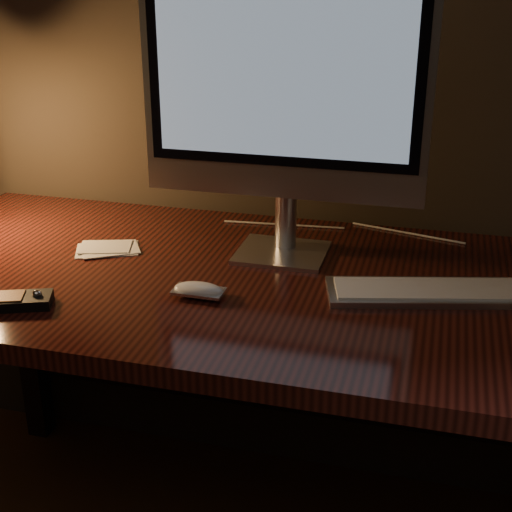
% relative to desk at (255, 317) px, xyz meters
% --- Properties ---
extents(desk, '(1.60, 0.75, 0.75)m').
position_rel_desk_xyz_m(desk, '(0.00, 0.00, 0.00)').
color(desk, '#40140E').
rests_on(desk, ground).
extents(monitor, '(0.59, 0.17, 0.62)m').
position_rel_desk_xyz_m(monitor, '(0.05, 0.05, 0.49)').
color(monitor, silver).
rests_on(monitor, desk).
extents(keyboard, '(0.45, 0.22, 0.02)m').
position_rel_desk_xyz_m(keyboard, '(0.39, -0.06, 0.14)').
color(keyboard, silver).
rests_on(keyboard, desk).
extents(mouse, '(0.10, 0.05, 0.02)m').
position_rel_desk_xyz_m(mouse, '(-0.06, -0.19, 0.14)').
color(mouse, white).
rests_on(mouse, desk).
extents(media_remote, '(0.17, 0.12, 0.03)m').
position_rel_desk_xyz_m(media_remote, '(-0.39, -0.32, 0.14)').
color(media_remote, black).
rests_on(media_remote, desk).
extents(papers, '(0.16, 0.14, 0.01)m').
position_rel_desk_xyz_m(papers, '(-0.33, -0.02, 0.13)').
color(papers, white).
rests_on(papers, desk).
extents(cable, '(0.56, 0.07, 0.00)m').
position_rel_desk_xyz_m(cable, '(0.15, 0.24, 0.13)').
color(cable, white).
rests_on(cable, desk).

